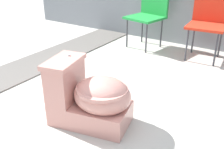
% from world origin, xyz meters
% --- Properties ---
extents(ground_plane, '(14.00, 14.00, 0.00)m').
position_xyz_m(ground_plane, '(0.00, 0.00, 0.00)').
color(ground_plane, '#B7B2A8').
extents(gravel_strip, '(0.56, 8.00, 0.01)m').
position_xyz_m(gravel_strip, '(-1.35, 0.50, 0.01)').
color(gravel_strip, '#605B56').
rests_on(gravel_strip, ground).
extents(toilet, '(0.70, 0.50, 0.52)m').
position_xyz_m(toilet, '(-0.04, 0.25, 0.22)').
color(toilet, tan).
rests_on(toilet, ground).
extents(folding_chair_left, '(0.52, 0.52, 0.83)m').
position_xyz_m(folding_chair_left, '(-0.53, 2.22, 0.51)').
color(folding_chair_left, '#1E8C38').
rests_on(folding_chair_left, ground).
extents(folding_chair_middle, '(0.48, 0.48, 0.83)m').
position_xyz_m(folding_chair_middle, '(0.27, 2.22, 0.51)').
color(folding_chair_middle, red).
rests_on(folding_chair_middle, ground).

